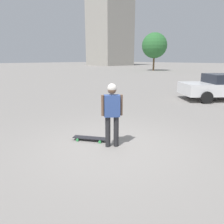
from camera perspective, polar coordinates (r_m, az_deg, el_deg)
ground_plane at (r=5.69m, az=-0.00°, el=-8.91°), size 220.00×220.00×0.00m
person at (r=5.39m, az=-0.00°, el=0.65°), size 0.39×0.43×1.61m
skateboard at (r=6.05m, az=-5.80°, el=-6.79°), size 0.91×0.69×0.09m
car_parked_near at (r=13.29m, az=27.12°, el=5.94°), size 4.29×4.53×1.39m
building_block_distant at (r=73.77m, az=-0.49°, el=23.50°), size 10.03×11.99×29.21m
tree_distant at (r=42.07m, az=11.02°, el=16.68°), size 4.54×4.54×6.76m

